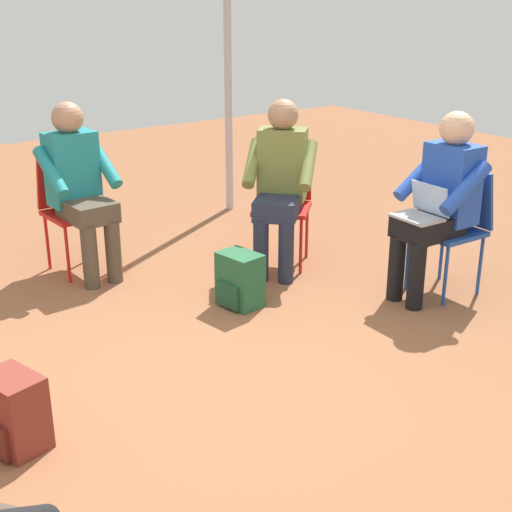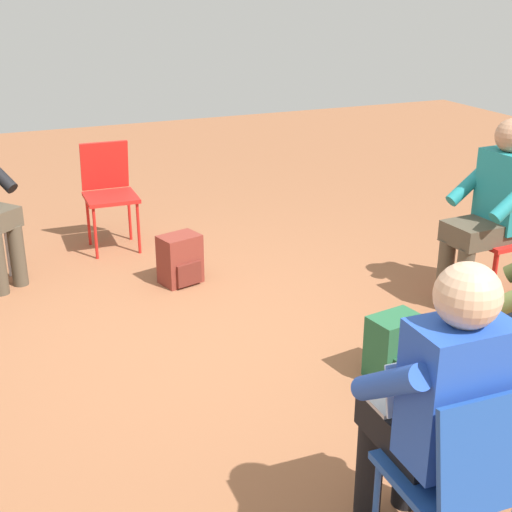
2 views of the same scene
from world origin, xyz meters
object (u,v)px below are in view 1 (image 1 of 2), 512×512
at_px(chair_northeast, 283,198).
at_px(person_in_teal, 79,182).
at_px(chair_north, 71,204).
at_px(person_with_laptop, 440,197).
at_px(backpack_by_empty_chair, 240,283).
at_px(person_in_olive, 280,178).
at_px(backpack_near_laptop_user, 15,416).
at_px(chair_east, 455,221).

relative_size(chair_northeast, person_in_teal, 0.69).
xyz_separation_m(chair_north, chair_northeast, (1.35, -0.79, 0.00)).
height_order(person_with_laptop, backpack_by_empty_chair, person_with_laptop).
relative_size(chair_northeast, person_with_laptop, 0.69).
distance_m(person_in_olive, backpack_near_laptop_user, 2.61).
distance_m(chair_north, backpack_by_empty_chair, 1.46).
distance_m(person_with_laptop, person_in_teal, 2.47).
xyz_separation_m(person_in_olive, backpack_near_laptop_user, (-2.32, -1.07, -0.54)).
xyz_separation_m(chair_north, person_in_olive, (1.23, -0.90, 0.20)).
distance_m(person_in_teal, person_in_olive, 1.42).
relative_size(chair_east, backpack_by_empty_chair, 2.36).
xyz_separation_m(person_in_teal, backpack_by_empty_chair, (0.60, -1.11, -0.54)).
bearing_deg(backpack_near_laptop_user, person_with_laptop, 1.35).
bearing_deg(person_with_laptop, chair_east, -90.00).
distance_m(backpack_near_laptop_user, backpack_by_empty_chair, 1.84).
height_order(chair_east, person_in_olive, person_in_olive).
xyz_separation_m(chair_north, chair_east, (1.94, -1.91, 0.00)).
distance_m(chair_east, backpack_near_laptop_user, 3.05).
height_order(chair_north, person_in_olive, person_in_olive).
bearing_deg(person_with_laptop, chair_northeast, 22.25).
distance_m(chair_northeast, person_with_laptop, 1.21).
distance_m(person_with_laptop, backpack_by_empty_chair, 1.42).
bearing_deg(backpack_near_laptop_user, chair_north, 61.03).
relative_size(chair_northeast, backpack_by_empty_chair, 2.36).
relative_size(chair_north, person_in_teal, 0.69).
relative_size(chair_northeast, person_in_olive, 0.69).
bearing_deg(person_in_teal, backpack_near_laptop_user, 55.16).
relative_size(person_in_teal, person_in_olive, 1.00).
distance_m(chair_east, person_in_olive, 1.25).
xyz_separation_m(person_with_laptop, person_in_teal, (-1.76, 1.74, 0.00)).
bearing_deg(chair_north, person_with_laptop, 129.47).
xyz_separation_m(person_in_teal, person_in_olive, (1.22, -0.73, 0.00)).
xyz_separation_m(person_in_teal, backpack_near_laptop_user, (-1.10, -1.80, -0.54)).
bearing_deg(person_in_olive, person_in_teal, 15.62).
bearing_deg(chair_northeast, chair_east, 164.52).
distance_m(chair_east, person_in_teal, 2.61).
bearing_deg(chair_northeast, chair_north, 16.47).
relative_size(person_in_olive, backpack_near_laptop_user, 3.44).
distance_m(chair_east, backpack_by_empty_chair, 1.51).
bearing_deg(backpack_by_empty_chair, person_with_laptop, -28.41).
bearing_deg(person_with_laptop, backpack_near_laptop_user, 92.92).
bearing_deg(backpack_by_empty_chair, person_in_teal, 118.53).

